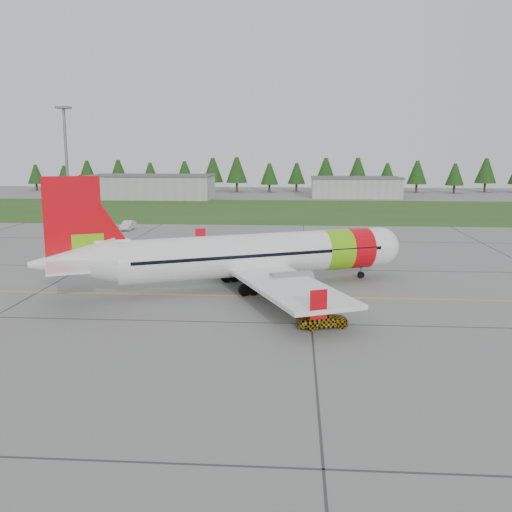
{
  "coord_description": "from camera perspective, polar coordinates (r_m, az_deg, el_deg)",
  "views": [
    {
      "loc": [
        8.75,
        -41.62,
        13.0
      ],
      "look_at": [
        5.17,
        8.64,
        3.57
      ],
      "focal_mm": 40.0,
      "sensor_mm": 36.0,
      "label": 1
    }
  ],
  "objects": [
    {
      "name": "ground",
      "position": [
        44.47,
        -7.51,
        -6.49
      ],
      "size": [
        320.0,
        320.0,
        0.0
      ],
      "primitive_type": "plane",
      "color": "gray",
      "rests_on": "ground"
    },
    {
      "name": "aircraft",
      "position": [
        54.0,
        -0.64,
        0.06
      ],
      "size": [
        33.92,
        32.2,
        10.84
      ],
      "rotation": [
        0.0,
        0.0,
        0.42
      ],
      "color": "white",
      "rests_on": "ground"
    },
    {
      "name": "follow_me_car",
      "position": [
        42.39,
        6.67,
        -4.61
      ],
      "size": [
        1.7,
        1.87,
        3.86
      ],
      "primitive_type": "imported",
      "rotation": [
        0.0,
        0.0,
        1.86
      ],
      "color": "#D19E0B",
      "rests_on": "ground"
    },
    {
      "name": "service_van",
      "position": [
        95.85,
        -12.72,
        3.93
      ],
      "size": [
        1.61,
        1.52,
        4.59
      ],
      "primitive_type": "imported",
      "rotation": [
        0.0,
        0.0,
        0.0
      ],
      "color": "silver",
      "rests_on": "ground"
    },
    {
      "name": "grass_strip",
      "position": [
        124.61,
        0.02,
        4.62
      ],
      "size": [
        320.0,
        50.0,
        0.03
      ],
      "primitive_type": "cube",
      "color": "#30561E",
      "rests_on": "ground"
    },
    {
      "name": "taxi_guideline",
      "position": [
        52.03,
        -5.76,
        -3.91
      ],
      "size": [
        120.0,
        0.25,
        0.02
      ],
      "primitive_type": "cube",
      "color": "gold",
      "rests_on": "ground"
    },
    {
      "name": "hangar_west",
      "position": [
        156.81,
        -10.32,
        6.77
      ],
      "size": [
        32.0,
        14.0,
        6.0
      ],
      "primitive_type": "cube",
      "color": "#A8A8A3",
      "rests_on": "ground"
    },
    {
      "name": "hangar_east",
      "position": [
        160.78,
        9.93,
        6.73
      ],
      "size": [
        24.0,
        12.0,
        5.2
      ],
      "primitive_type": "cube",
      "color": "#A8A8A3",
      "rests_on": "ground"
    },
    {
      "name": "floodlight_mast",
      "position": [
        107.67,
        -18.38,
        8.47
      ],
      "size": [
        0.5,
        0.5,
        20.0
      ],
      "primitive_type": "cylinder",
      "color": "slate",
      "rests_on": "ground"
    },
    {
      "name": "treeline",
      "position": [
        180.01,
        1.29,
        8.05
      ],
      "size": [
        160.0,
        8.0,
        10.0
      ],
      "primitive_type": null,
      "color": "#1C3F14",
      "rests_on": "ground"
    }
  ]
}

